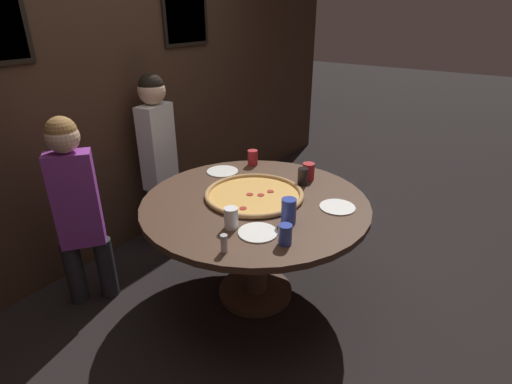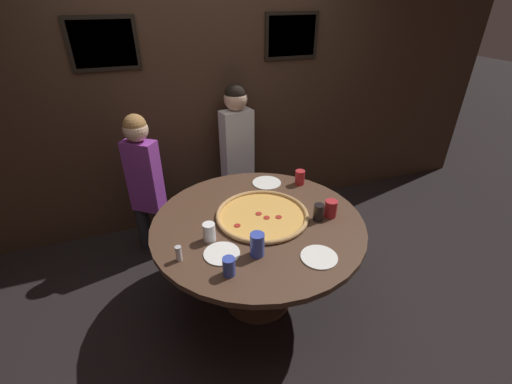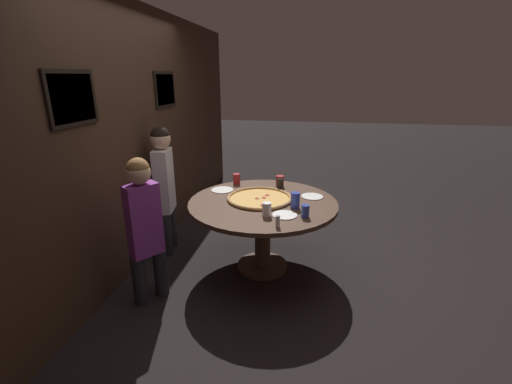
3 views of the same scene
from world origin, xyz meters
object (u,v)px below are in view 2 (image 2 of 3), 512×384
Objects in this scene: drink_cup_near_left at (300,177)px; diner_side_left at (237,149)px; dining_table at (258,238)px; drink_cup_centre_back at (331,209)px; diner_centre_back at (145,179)px; giant_pizza at (262,215)px; white_plate_right_side at (222,253)px; white_plate_near_front at (319,257)px; drink_cup_far_left at (318,212)px; condiment_shaker at (179,253)px; drink_cup_beside_pizza at (229,266)px; drink_cup_near_right at (257,245)px; white_plate_far_back at (267,183)px; drink_cup_far_right at (209,232)px.

drink_cup_near_left is 0.08× the size of diner_side_left.
drink_cup_centre_back is (0.50, -0.11, 0.21)m from dining_table.
diner_centre_back is at bearing 139.30° from drink_cup_centre_back.
diner_centre_back is at bearing 130.28° from giant_pizza.
white_plate_right_side is 0.58m from white_plate_near_front.
condiment_shaker is at bearing -174.88° from drink_cup_far_left.
condiment_shaker is (-0.24, 0.21, -0.01)m from drink_cup_beside_pizza.
giant_pizza is 6.69× the size of condiment_shaker.
white_plate_far_back is at bearing 64.76° from drink_cup_near_right.
drink_cup_far_left is 0.10m from drink_cup_centre_back.
white_plate_near_front is (0.21, -0.47, 0.15)m from dining_table.
drink_cup_centre_back is at bearing 5.25° from condiment_shaker.
white_plate_right_side is 0.25m from condiment_shaker.
drink_cup_far_left is 0.55× the size of white_plate_right_side.
drink_cup_far_right reaches higher than dining_table.
white_plate_right_side is (0.04, -0.16, -0.06)m from drink_cup_far_right.
white_plate_near_front is (0.33, -0.15, -0.07)m from drink_cup_near_right.
diner_centre_back reaches higher than giant_pizza.
white_plate_far_back is at bearing -167.01° from diner_centre_back.
diner_centre_back is at bearing 107.46° from white_plate_right_side.
dining_table is 0.54m from white_plate_near_front.
drink_cup_centre_back is 0.46m from white_plate_near_front.
white_plate_far_back is at bearing 84.92° from diner_side_left.
diner_side_left is (-0.20, 1.24, 0.00)m from drink_cup_far_left.
drink_cup_far_right is (-0.85, 0.02, 0.00)m from drink_cup_centre_back.
drink_cup_centre_back is 0.64m from white_plate_far_back.
drink_cup_near_right is 0.37m from white_plate_near_front.
diner_side_left is (0.56, 1.20, 0.00)m from drink_cup_far_right.
drink_cup_near_right is at bearing -44.61° from drink_cup_far_right.
diner_side_left is at bearing 81.93° from giant_pizza.
drink_cup_near_left is at bearing 102.45° from diner_side_left.
giant_pizza is at bearing 41.41° from dining_table.
drink_cup_far_left is at bearing -173.51° from drink_cup_centre_back.
diner_side_left reaches higher than white_plate_near_front.
drink_cup_far_right is 0.24m from condiment_shaker.
drink_cup_far_right is 0.69m from white_plate_near_front.
giant_pizza is at bearing 22.24° from condiment_shaker.
condiment_shaker is (-0.96, -0.09, -0.01)m from drink_cup_far_left.
drink_cup_centre_back reaches higher than drink_cup_near_left.
drink_cup_far_left reaches higher than condiment_shaker.
drink_cup_beside_pizza is (-0.72, -0.30, -0.00)m from drink_cup_far_left.
drink_cup_centre_back is at bearing -18.86° from giant_pizza.
drink_cup_near_left is 1.04m from white_plate_right_side.
diner_side_left reaches higher than white_plate_right_side.
giant_pizza reaches higher than dining_table.
white_plate_near_front is (0.16, -0.51, -0.01)m from giant_pizza.
drink_cup_beside_pizza is (-0.82, -0.31, -0.01)m from drink_cup_centre_back.
drink_cup_near_right reaches higher than condiment_shaker.
drink_cup_near_right is (-0.17, -0.36, 0.06)m from giant_pizza.
diner_side_left is (0.32, 1.43, -0.01)m from drink_cup_near_right.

